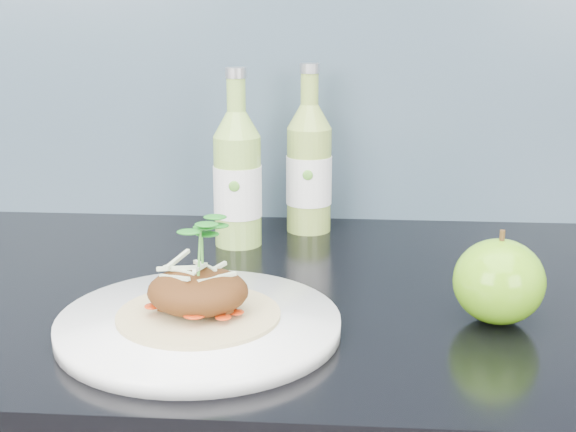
{
  "coord_description": "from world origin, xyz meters",
  "views": [
    {
      "loc": [
        0.04,
        0.87,
        1.21
      ],
      "look_at": [
        -0.02,
        1.62,
        1.0
      ],
      "focal_mm": 50.0,
      "sensor_mm": 36.0,
      "label": 1
    }
  ],
  "objects_px": {
    "green_apple": "(499,281)",
    "cider_bottle_right": "(309,169)",
    "dinner_plate": "(199,325)",
    "cider_bottle_left": "(238,179)"
  },
  "relations": [
    {
      "from": "cider_bottle_left",
      "to": "cider_bottle_right",
      "type": "xyz_separation_m",
      "value": [
        0.09,
        0.07,
        0.0
      ]
    },
    {
      "from": "cider_bottle_left",
      "to": "green_apple",
      "type": "bearing_deg",
      "value": -45.27
    },
    {
      "from": "dinner_plate",
      "to": "cider_bottle_left",
      "type": "height_order",
      "value": "cider_bottle_left"
    },
    {
      "from": "green_apple",
      "to": "cider_bottle_right",
      "type": "bearing_deg",
      "value": 123.25
    },
    {
      "from": "dinner_plate",
      "to": "green_apple",
      "type": "bearing_deg",
      "value": 9.68
    },
    {
      "from": "dinner_plate",
      "to": "cider_bottle_right",
      "type": "xyz_separation_m",
      "value": [
        0.09,
        0.35,
        0.08
      ]
    },
    {
      "from": "green_apple",
      "to": "cider_bottle_right",
      "type": "xyz_separation_m",
      "value": [
        -0.2,
        0.31,
        0.04
      ]
    },
    {
      "from": "cider_bottle_right",
      "to": "dinner_plate",
      "type": "bearing_deg",
      "value": -85.22
    },
    {
      "from": "cider_bottle_left",
      "to": "cider_bottle_right",
      "type": "height_order",
      "value": "same"
    },
    {
      "from": "dinner_plate",
      "to": "cider_bottle_left",
      "type": "distance_m",
      "value": 0.29
    }
  ]
}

